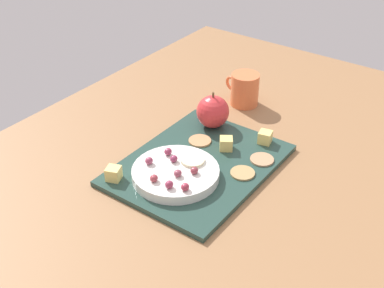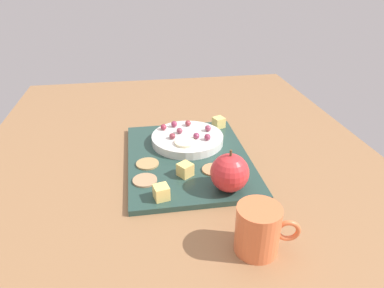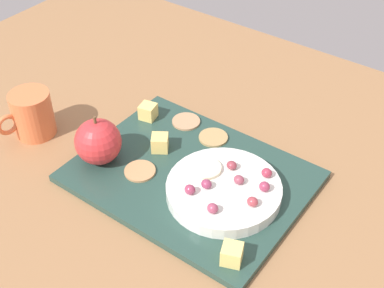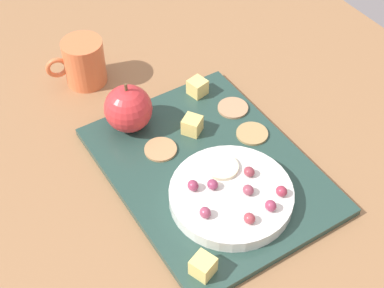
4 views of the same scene
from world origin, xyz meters
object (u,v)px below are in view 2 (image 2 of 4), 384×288
at_px(cracker_2, 145,180).
at_px(grape_0, 188,123).
at_px(grape_3, 196,136).
at_px(apple_slice_0, 185,143).
at_px(cheese_cube_0, 161,192).
at_px(cracker_1, 214,170).
at_px(cup, 258,229).
at_px(grape_4, 207,137).
at_px(cheese_cube_2, 219,122).
at_px(grape_5, 172,136).
at_px(grape_6, 164,127).
at_px(cheese_cube_1, 187,169).
at_px(grape_7, 208,128).
at_px(grape_2, 180,131).
at_px(grape_1, 175,124).
at_px(apple_whole, 230,173).
at_px(cracker_0, 147,164).
at_px(serving_dish, 187,139).
at_px(platter, 188,159).

relative_size(cracker_2, grape_0, 2.99).
height_order(grape_3, apple_slice_0, grape_3).
distance_m(cheese_cube_0, cracker_1, 0.15).
xyz_separation_m(apple_slice_0, cup, (-0.32, -0.07, 0.01)).
bearing_deg(cracker_2, cheese_cube_0, -155.60).
bearing_deg(grape_4, cheese_cube_2, -26.12).
relative_size(grape_5, grape_6, 1.00).
height_order(cheese_cube_1, grape_7, grape_7).
bearing_deg(grape_7, grape_2, 90.90).
relative_size(grape_0, grape_6, 1.00).
relative_size(grape_7, cup, 0.17).
relative_size(grape_1, grape_7, 1.00).
height_order(apple_whole, grape_5, apple_whole).
height_order(cracker_0, cracker_2, same).
height_order(serving_dish, cracker_0, serving_dish).
bearing_deg(grape_0, grape_3, -172.97).
height_order(grape_1, grape_5, grape_1).
xyz_separation_m(grape_3, grape_6, (0.06, 0.07, 0.00)).
bearing_deg(grape_3, cracker_0, 119.89).
relative_size(serving_dish, cheese_cube_2, 6.43).
xyz_separation_m(cracker_2, grape_5, (0.15, -0.07, 0.03)).
xyz_separation_m(serving_dish, cup, (-0.37, -0.06, 0.02)).
bearing_deg(grape_5, grape_4, -104.11).
bearing_deg(cracker_2, cracker_0, -7.32).
bearing_deg(cheese_cube_0, cracker_2, 24.40).
bearing_deg(cheese_cube_2, platter, 144.19).
relative_size(apple_whole, apple_slice_0, 1.54).
bearing_deg(cracker_1, apple_whole, -168.35).
relative_size(grape_2, grape_5, 1.00).
bearing_deg(grape_1, grape_7, -115.58).
relative_size(cracker_0, grape_1, 2.99).
height_order(cheese_cube_0, grape_6, grape_6).
xyz_separation_m(grape_0, grape_1, (-0.00, 0.03, 0.00)).
xyz_separation_m(grape_4, grape_6, (0.07, 0.10, -0.00)).
relative_size(apple_whole, grape_3, 4.52).
distance_m(cracker_0, grape_3, 0.15).
bearing_deg(grape_0, cheese_cube_1, 171.00).
relative_size(apple_whole, grape_6, 4.52).
xyz_separation_m(platter, grape_5, (0.06, 0.03, 0.03)).
xyz_separation_m(cracker_1, grape_7, (0.16, -0.02, 0.03)).
distance_m(serving_dish, grape_3, 0.03).
distance_m(cheese_cube_0, cup, 0.20).
xyz_separation_m(platter, grape_0, (0.13, -0.02, 0.03)).
bearing_deg(cup, cracker_2, 39.24).
relative_size(grape_7, apple_slice_0, 0.34).
bearing_deg(cheese_cube_0, cracker_0, 9.10).
xyz_separation_m(grape_2, grape_7, (0.00, -0.07, 0.00)).
xyz_separation_m(cracker_2, grape_7, (0.17, -0.17, 0.03)).
bearing_deg(platter, grape_2, 6.33).
relative_size(apple_whole, grape_4, 4.52).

